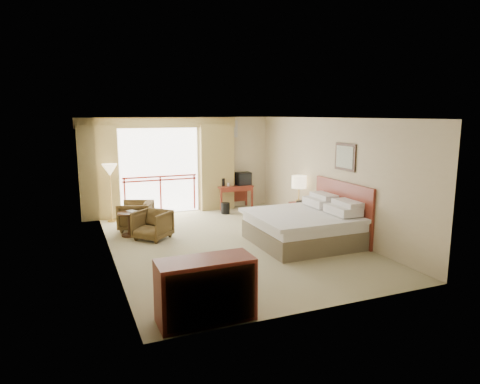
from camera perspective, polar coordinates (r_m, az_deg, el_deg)
name	(u,v)px	position (r m, az deg, el deg)	size (l,w,h in m)	color
floor	(231,243)	(9.42, -1.22, -6.81)	(7.00, 7.00, 0.00)	#958D65
ceiling	(230,118)	(9.01, -1.29, 9.84)	(7.00, 7.00, 0.00)	white
wall_back	(187,165)	(12.42, -7.07, 3.65)	(5.00, 5.00, 0.00)	#C9B891
wall_front	(321,219)	(6.04, 10.77, -3.52)	(5.00, 5.00, 0.00)	#C9B891
wall_left	(109,190)	(8.56, -17.08, 0.27)	(7.00, 7.00, 0.00)	#C9B891
wall_right	(330,176)	(10.27, 11.88, 2.12)	(7.00, 7.00, 0.00)	#C9B891
balcony_door	(160,171)	(12.23, -10.65, 2.75)	(2.40, 2.40, 0.00)	white
balcony_railing	(160,185)	(12.27, -10.57, 0.94)	(2.09, 0.03, 1.02)	#A1200D
curtain_left	(99,173)	(11.88, -18.35, 2.42)	(1.00, 0.26, 2.50)	olive
curtain_right	(217,167)	(12.54, -3.13, 3.32)	(1.00, 0.26, 2.50)	olive
valance	(159,123)	(12.04, -10.77, 9.07)	(4.40, 0.22, 0.28)	olive
hvac_vent	(229,129)	(12.72, -1.42, 8.40)	(0.50, 0.04, 0.50)	silver
bed	(305,226)	(9.44, 8.64, -4.53)	(2.13, 2.06, 0.97)	brown
headboard	(342,210)	(9.89, 13.48, -2.38)	(0.06, 2.10, 1.30)	maroon
framed_art	(345,157)	(9.71, 13.84, 4.55)	(0.04, 0.72, 0.60)	black
nightstand	(299,213)	(11.12, 7.91, -2.79)	(0.38, 0.45, 0.54)	maroon
table_lamp	(299,182)	(11.01, 7.88, 1.27)	(0.38, 0.38, 0.67)	tan
phone	(301,202)	(10.90, 8.12, -1.37)	(0.19, 0.15, 0.09)	black
desk	(234,190)	(12.76, -0.87, 0.23)	(1.06, 0.51, 0.69)	maroon
tv	(243,179)	(12.77, 0.46, 1.79)	(0.42, 0.33, 0.38)	black
coffee_maker	(223,182)	(12.56, -2.29, 1.30)	(0.11, 0.11, 0.24)	black
cup	(228,185)	(12.57, -1.56, 1.00)	(0.07, 0.07, 0.10)	white
wastebasket	(225,208)	(12.11, -1.96, -2.18)	(0.25, 0.25, 0.31)	black
armchair_far	(136,230)	(10.76, -13.65, -4.92)	(0.75, 0.78, 0.71)	#433117
armchair_near	(153,239)	(9.91, -11.52, -6.16)	(0.70, 0.72, 0.66)	#433117
side_table	(129,220)	(10.18, -14.58, -3.61)	(0.52, 0.52, 0.56)	black
book	(129,212)	(10.13, -14.63, -2.61)	(0.17, 0.23, 0.02)	white
floor_lamp	(110,172)	(11.53, -16.97, 2.55)	(0.39, 0.39, 1.52)	tan
dresser	(206,290)	(5.94, -4.59, -12.90)	(1.31, 0.56, 0.87)	maroon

